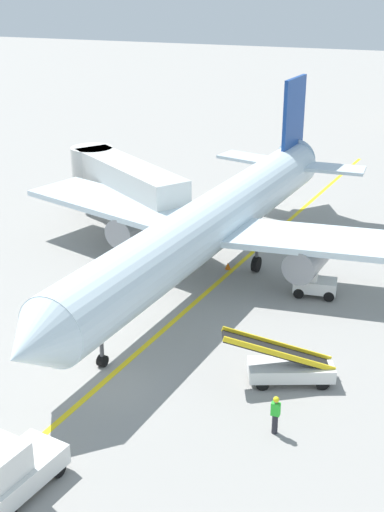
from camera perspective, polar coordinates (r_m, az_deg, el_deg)
ground_plane at (r=31.48m, az=-7.34°, el=-10.42°), size 300.00×300.00×0.00m
taxi_line_yellow at (r=35.11m, az=-2.76°, el=-6.50°), size 8.90×79.57×0.01m
airliner at (r=40.66m, az=1.87°, el=2.97°), size 28.44×35.34×10.10m
jet_bridge at (r=49.35m, az=-6.07°, el=6.55°), size 11.91×9.41×4.85m
pushback_tug at (r=25.76m, az=-14.84°, el=-16.85°), size 2.47×3.87×2.20m
baggage_tug_near_wing at (r=39.31m, az=10.03°, el=-2.01°), size 2.54×1.59×2.10m
belt_loader_forward_hold at (r=31.19m, az=8.02°, el=-9.11°), size 5.11×3.03×2.59m
ground_crew_marshaller at (r=27.91m, az=6.97°, el=-12.92°), size 0.36×0.24×1.70m
safety_cone_nose_left at (r=42.46m, az=3.02°, el=-0.81°), size 0.36×0.36×0.44m
safety_cone_nose_right at (r=35.67m, az=-13.00°, el=-6.21°), size 0.36×0.36×0.44m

